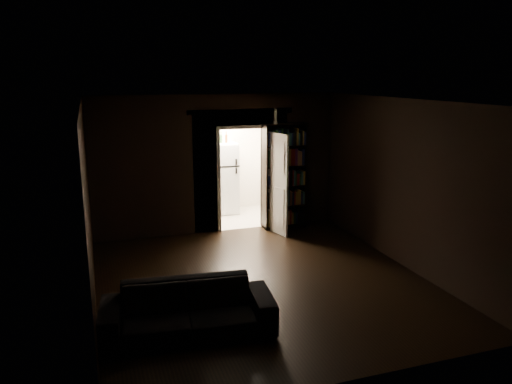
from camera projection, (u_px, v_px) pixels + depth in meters
ground at (262, 282)px, 7.84m from camera, size 5.50×5.50×0.00m
room_walls at (241, 165)px, 8.43m from camera, size 5.02×5.61×2.84m
kitchen_alcove at (227, 163)px, 11.28m from camera, size 2.20×1.80×2.60m
sofa at (188, 302)px, 6.22m from camera, size 2.23×1.16×0.82m
bookshelf at (284, 176)px, 10.40m from camera, size 0.92×0.39×2.20m
refrigerator at (220, 178)px, 11.56m from camera, size 0.95×0.92×1.65m
door at (275, 183)px, 10.07m from camera, size 0.26×0.84×2.05m
figurine at (275, 116)px, 10.04m from camera, size 0.13×0.13×0.30m
bottles at (216, 137)px, 11.26m from camera, size 0.65×0.11×0.26m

